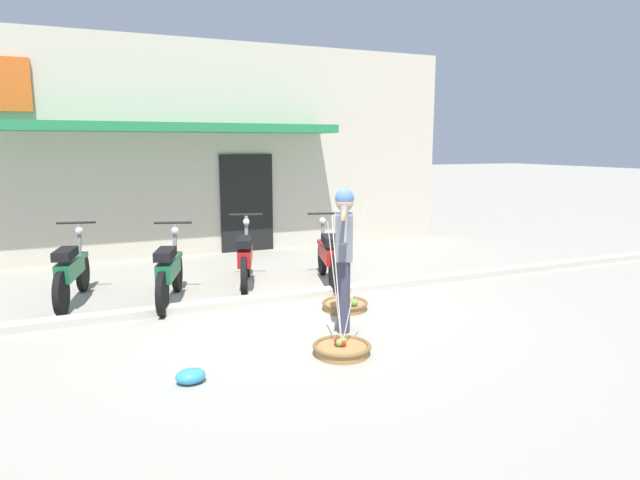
# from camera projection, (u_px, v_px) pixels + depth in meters

# --- Properties ---
(ground_plane) EXTENTS (90.00, 90.00, 0.00)m
(ground_plane) POSITION_uv_depth(u_px,v_px,m) (303.00, 313.00, 7.20)
(ground_plane) COLOR #9E998C
(sidewalk_curb) EXTENTS (20.00, 0.24, 0.10)m
(sidewalk_curb) POSITION_uv_depth(u_px,v_px,m) (285.00, 296.00, 7.83)
(sidewalk_curb) COLOR #BAB4A5
(sidewalk_curb) RESTS_ON ground
(fruit_vendor) EXTENTS (0.77, 1.45, 1.70)m
(fruit_vendor) POSITION_uv_depth(u_px,v_px,m) (344.00, 250.00, 6.41)
(fruit_vendor) COLOR #38384C
(fruit_vendor) RESTS_ON ground
(fruit_basket_left_side) EXTENTS (0.62, 0.62, 1.45)m
(fruit_basket_left_side) POSITION_uv_depth(u_px,v_px,m) (345.00, 304.00, 7.35)
(fruit_basket_left_side) COLOR #9E7542
(fruit_basket_left_side) RESTS_ON ground
(fruit_basket_right_side) EXTENTS (0.62, 0.62, 1.45)m
(fruit_basket_right_side) POSITION_uv_depth(u_px,v_px,m) (342.00, 348.00, 5.78)
(fruit_basket_right_side) COLOR #9E7542
(fruit_basket_right_side) RESTS_ON ground
(motorcycle_nearest_shop) EXTENTS (0.59, 1.80, 1.09)m
(motorcycle_nearest_shop) POSITION_uv_depth(u_px,v_px,m) (71.00, 271.00, 7.61)
(motorcycle_nearest_shop) COLOR black
(motorcycle_nearest_shop) RESTS_ON ground
(motorcycle_second_in_row) EXTENTS (0.71, 1.76, 1.09)m
(motorcycle_second_in_row) POSITION_uv_depth(u_px,v_px,m) (169.00, 271.00, 7.60)
(motorcycle_second_in_row) COLOR black
(motorcycle_second_in_row) RESTS_ON ground
(motorcycle_third_in_row) EXTENTS (0.72, 1.76, 1.09)m
(motorcycle_third_in_row) POSITION_uv_depth(u_px,v_px,m) (245.00, 258.00, 8.52)
(motorcycle_third_in_row) COLOR black
(motorcycle_third_in_row) RESTS_ON ground
(motorcycle_end_of_row) EXTENTS (0.67, 1.77, 1.09)m
(motorcycle_end_of_row) POSITION_uv_depth(u_px,v_px,m) (328.00, 256.00, 8.68)
(motorcycle_end_of_row) COLOR black
(motorcycle_end_of_row) RESTS_ON ground
(storefront_building) EXTENTS (13.00, 6.00, 4.20)m
(storefront_building) POSITION_uv_depth(u_px,v_px,m) (134.00, 149.00, 12.59)
(storefront_building) COLOR beige
(storefront_building) RESTS_ON ground
(plastic_litter_bag) EXTENTS (0.28, 0.22, 0.14)m
(plastic_litter_bag) POSITION_uv_depth(u_px,v_px,m) (191.00, 376.00, 5.08)
(plastic_litter_bag) COLOR #3393D1
(plastic_litter_bag) RESTS_ON ground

